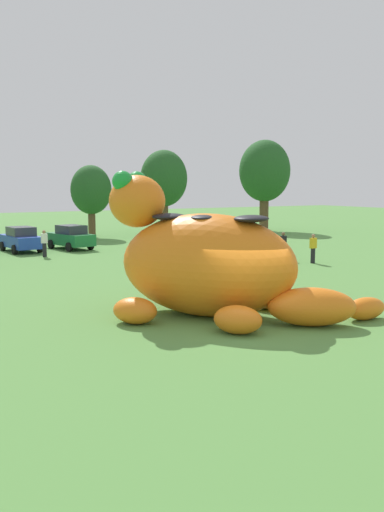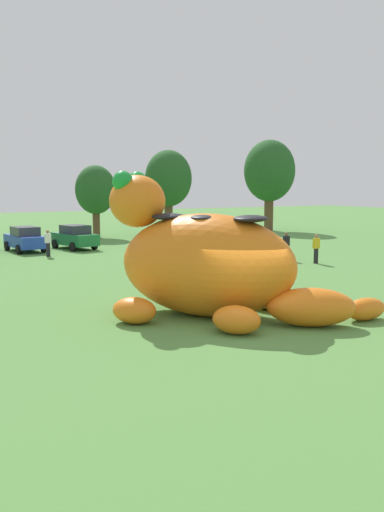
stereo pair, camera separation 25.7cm
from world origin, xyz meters
name	(u,v)px [view 2 (the right image)]	position (x,y,z in m)	size (l,w,h in m)	color
ground_plane	(244,326)	(0.00, 0.00, 0.00)	(160.00, 160.00, 0.00)	#568E42
giant_inflatable_creature	(207,263)	(-0.32, 1.80, 1.84)	(8.66, 7.83, 5.02)	orange
car_blue	(25,239)	(-1.65, 23.82, 0.86)	(2.26, 4.25, 1.72)	#2347B7
car_green	(75,237)	(1.77, 23.58, 0.86)	(2.59, 4.37, 1.72)	#1E7238
tree_centre_left	(96,190)	(6.19, 31.38, 4.10)	(3.54, 3.54, 6.28)	brown
tree_centre	(168,179)	(13.55, 31.84, 5.13)	(4.42, 4.42, 7.84)	brown
tree_centre_right	(269,171)	(23.75, 29.63, 5.91)	(5.09, 5.09, 9.04)	brown
spectator_near_inflatable	(286,246)	(11.14, 11.48, 0.85)	(0.38, 0.26, 1.71)	#2D334C
spectator_mid_field	(316,249)	(11.79, 9.57, 0.85)	(0.38, 0.26, 1.71)	black
spectator_wandering	(48,243)	(-0.99, 20.29, 0.85)	(0.38, 0.26, 1.71)	black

